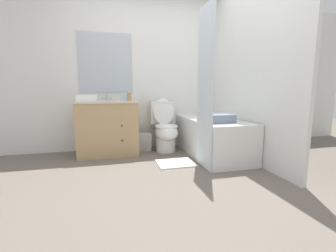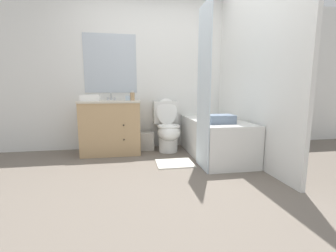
# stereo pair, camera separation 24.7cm
# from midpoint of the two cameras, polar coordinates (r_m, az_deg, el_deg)

# --- Properties ---
(ground_plane) EXTENTS (14.00, 14.00, 0.00)m
(ground_plane) POSITION_cam_midpoint_polar(r_m,az_deg,el_deg) (2.50, 3.72, -13.76)
(ground_plane) COLOR #6B6056
(wall_back) EXTENTS (8.00, 0.06, 2.50)m
(wall_back) POSITION_cam_midpoint_polar(r_m,az_deg,el_deg) (3.90, -1.74, 13.06)
(wall_back) COLOR silver
(wall_back) RESTS_ON ground_plane
(wall_right) EXTENTS (0.05, 2.57, 2.50)m
(wall_right) POSITION_cam_midpoint_polar(r_m,az_deg,el_deg) (3.51, 20.51, 12.99)
(wall_right) COLOR silver
(wall_right) RESTS_ON ground_plane
(vanity_cabinet) EXTENTS (0.89, 0.60, 0.82)m
(vanity_cabinet) POSITION_cam_midpoint_polar(r_m,az_deg,el_deg) (3.58, -12.30, -0.08)
(vanity_cabinet) COLOR tan
(vanity_cabinet) RESTS_ON ground_plane
(sink_faucet) EXTENTS (0.14, 0.12, 0.12)m
(sink_faucet) POSITION_cam_midpoint_polar(r_m,az_deg,el_deg) (3.74, -12.38, 6.97)
(sink_faucet) COLOR silver
(sink_faucet) RESTS_ON vanity_cabinet
(toilet) EXTENTS (0.40, 0.64, 0.85)m
(toilet) POSITION_cam_midpoint_polar(r_m,az_deg,el_deg) (3.62, 1.88, -0.56)
(toilet) COLOR white
(toilet) RESTS_ON ground_plane
(bathtub) EXTENTS (0.68, 1.46, 0.55)m
(bathtub) POSITION_cam_midpoint_polar(r_m,az_deg,el_deg) (3.44, 13.74, -2.89)
(bathtub) COLOR white
(bathtub) RESTS_ON ground_plane
(shower_curtain) EXTENTS (0.02, 0.46, 1.96)m
(shower_curtain) POSITION_cam_midpoint_polar(r_m,az_deg,el_deg) (2.78, 11.61, 9.15)
(shower_curtain) COLOR silver
(shower_curtain) RESTS_ON ground_plane
(wastebasket) EXTENTS (0.22, 0.18, 0.29)m
(wastebasket) POSITION_cam_midpoint_polar(r_m,az_deg,el_deg) (3.73, -3.43, -3.89)
(wastebasket) COLOR #B7B2A8
(wastebasket) RESTS_ON ground_plane
(tissue_box) EXTENTS (0.12, 0.11, 0.10)m
(tissue_box) POSITION_cam_midpoint_polar(r_m,az_deg,el_deg) (3.64, -7.90, 7.10)
(tissue_box) COLOR silver
(tissue_box) RESTS_ON vanity_cabinet
(soap_dispenser) EXTENTS (0.07, 0.07, 0.15)m
(soap_dispenser) POSITION_cam_midpoint_polar(r_m,az_deg,el_deg) (3.59, -7.06, 7.55)
(soap_dispenser) COLOR tan
(soap_dispenser) RESTS_ON vanity_cabinet
(hand_towel_folded) EXTENTS (0.27, 0.16, 0.09)m
(hand_towel_folded) POSITION_cam_midpoint_polar(r_m,az_deg,el_deg) (3.44, -17.20, 6.81)
(hand_towel_folded) COLOR white
(hand_towel_folded) RESTS_ON vanity_cabinet
(bath_towel_folded) EXTENTS (0.34, 0.26, 0.11)m
(bath_towel_folded) POSITION_cam_midpoint_polar(r_m,az_deg,el_deg) (3.02, 15.40, 1.72)
(bath_towel_folded) COLOR slate
(bath_towel_folded) RESTS_ON bathtub
(bath_mat) EXTENTS (0.48, 0.39, 0.02)m
(bath_mat) POSITION_cam_midpoint_polar(r_m,az_deg,el_deg) (3.04, 4.08, -9.46)
(bath_mat) COLOR silver
(bath_mat) RESTS_ON ground_plane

